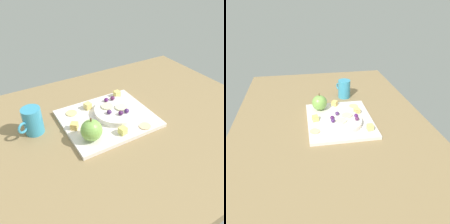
% 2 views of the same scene
% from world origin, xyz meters
% --- Properties ---
extents(table, '(1.27, 0.86, 0.04)m').
position_xyz_m(table, '(0.00, 0.00, 0.02)').
color(table, olive).
rests_on(table, ground).
extents(platter, '(0.33, 0.28, 0.01)m').
position_xyz_m(platter, '(0.02, 0.04, 0.05)').
color(platter, silver).
rests_on(platter, table).
extents(serving_dish, '(0.18, 0.18, 0.02)m').
position_xyz_m(serving_dish, '(0.07, 0.04, 0.07)').
color(serving_dish, white).
rests_on(serving_dish, platter).
extents(apple_whole, '(0.07, 0.07, 0.07)m').
position_xyz_m(apple_whole, '(-0.08, -0.04, 0.09)').
color(apple_whole, '#7AAF4C').
rests_on(apple_whole, platter).
extents(apple_stem, '(0.01, 0.01, 0.01)m').
position_xyz_m(apple_stem, '(-0.08, -0.04, 0.13)').
color(apple_stem, brown).
rests_on(apple_stem, apple_whole).
extents(cheese_cube_0, '(0.03, 0.03, 0.02)m').
position_xyz_m(cheese_cube_0, '(0.02, -0.07, 0.07)').
color(cheese_cube_0, '#E2D46A').
rests_on(cheese_cube_0, platter).
extents(cheese_cube_1, '(0.02, 0.02, 0.02)m').
position_xyz_m(cheese_cube_1, '(0.13, 0.15, 0.07)').
color(cheese_cube_1, '#EAD570').
rests_on(cheese_cube_1, platter).
extents(cheese_cube_2, '(0.03, 0.03, 0.02)m').
position_xyz_m(cheese_cube_2, '(-0.11, 0.04, 0.07)').
color(cheese_cube_2, '#F3C667').
rests_on(cheese_cube_2, platter).
extents(cheese_cube_3, '(0.03, 0.03, 0.02)m').
position_xyz_m(cheese_cube_3, '(-0.01, 0.13, 0.07)').
color(cheese_cube_3, '#E9CC74').
rests_on(cheese_cube_3, platter).
extents(cracker_0, '(0.04, 0.04, 0.00)m').
position_xyz_m(cracker_0, '(0.11, -0.08, 0.06)').
color(cracker_0, '#D8B98B').
rests_on(cracker_0, platter).
extents(cracker_1, '(0.04, 0.04, 0.00)m').
position_xyz_m(cracker_1, '(-0.08, 0.13, 0.06)').
color(cracker_1, '#D8C080').
rests_on(cracker_1, platter).
extents(grape_0, '(0.02, 0.02, 0.02)m').
position_xyz_m(grape_0, '(0.06, 0.10, 0.09)').
color(grape_0, '#4F1A5A').
rests_on(grape_0, serving_dish).
extents(grape_1, '(0.02, 0.02, 0.02)m').
position_xyz_m(grape_1, '(0.06, -0.00, 0.09)').
color(grape_1, '#441A4D').
rests_on(grape_1, serving_dish).
extents(grape_2, '(0.02, 0.02, 0.02)m').
position_xyz_m(grape_2, '(0.02, 0.03, 0.09)').
color(grape_2, '#44245A').
rests_on(grape_2, serving_dish).
extents(grape_3, '(0.02, 0.02, 0.02)m').
position_xyz_m(grape_3, '(0.08, -0.00, 0.09)').
color(grape_3, '#43225D').
rests_on(grape_3, serving_dish).
extents(grape_4, '(0.02, 0.02, 0.02)m').
position_xyz_m(grape_4, '(0.08, 0.10, 0.09)').
color(grape_4, '#53234A').
rests_on(grape_4, serving_dish).
extents(apple_slice_0, '(0.04, 0.04, 0.01)m').
position_xyz_m(apple_slice_0, '(0.08, 0.04, 0.08)').
color(apple_slice_0, beige).
rests_on(apple_slice_0, serving_dish).
extents(apple_slice_1, '(0.04, 0.04, 0.01)m').
position_xyz_m(apple_slice_1, '(0.04, 0.07, 0.08)').
color(apple_slice_1, beige).
rests_on(apple_slice_1, serving_dish).
extents(cup, '(0.09, 0.07, 0.10)m').
position_xyz_m(cup, '(-0.23, 0.11, 0.09)').
color(cup, teal).
rests_on(cup, table).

